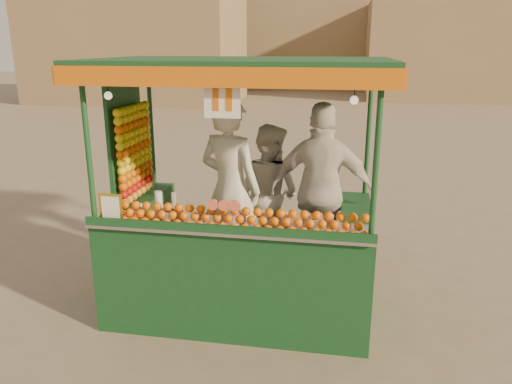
% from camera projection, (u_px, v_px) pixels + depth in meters
% --- Properties ---
extents(ground, '(90.00, 90.00, 0.00)m').
position_uv_depth(ground, '(206.00, 307.00, 5.50)').
color(ground, '#766754').
rests_on(ground, ground).
extents(building_left, '(10.00, 6.00, 6.00)m').
position_uv_depth(building_left, '(138.00, 40.00, 25.02)').
color(building_left, olive).
rests_on(building_left, ground).
extents(building_right, '(9.00, 6.00, 5.00)m').
position_uv_depth(building_right, '(454.00, 50.00, 26.29)').
color(building_right, olive).
rests_on(building_right, ground).
extents(building_center, '(14.00, 7.00, 7.00)m').
position_uv_depth(building_center, '(296.00, 34.00, 33.16)').
color(building_center, olive).
rests_on(building_center, ground).
extents(juice_cart, '(2.93, 1.90, 2.66)m').
position_uv_depth(juice_cart, '(234.00, 235.00, 5.23)').
color(juice_cart, '#103C1E').
rests_on(juice_cart, ground).
extents(vendor_left, '(0.84, 0.69, 1.97)m').
position_uv_depth(vendor_left, '(230.00, 189.00, 5.35)').
color(vendor_left, silver).
rests_on(vendor_left, ground).
extents(vendor_middle, '(1.00, 0.94, 1.63)m').
position_uv_depth(vendor_middle, '(269.00, 193.00, 5.81)').
color(vendor_middle, beige).
rests_on(vendor_middle, ground).
extents(vendor_right, '(1.14, 0.51, 1.92)m').
position_uv_depth(vendor_right, '(322.00, 191.00, 5.36)').
color(vendor_right, silver).
rests_on(vendor_right, ground).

